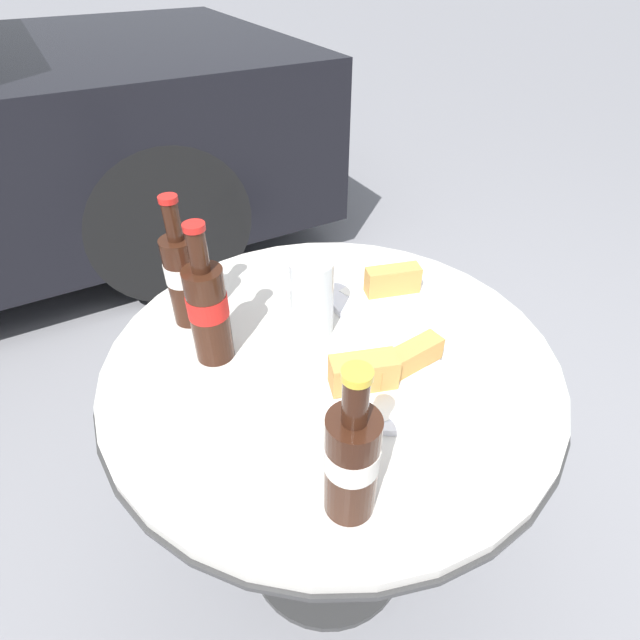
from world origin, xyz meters
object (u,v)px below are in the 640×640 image
at_px(cola_bottle_left, 208,309).
at_px(lunch_plate_far, 391,291).
at_px(cola_bottle_center, 183,275).
at_px(bistro_table, 330,409).
at_px(lunch_plate_near, 385,375).
at_px(drinking_glass, 312,300).
at_px(cola_bottle_right, 352,459).

bearing_deg(cola_bottle_left, lunch_plate_far, -1.41).
bearing_deg(cola_bottle_center, cola_bottle_left, -87.72).
relative_size(bistro_table, lunch_plate_near, 3.71).
relative_size(cola_bottle_center, drinking_glass, 1.71).
height_order(cola_bottle_left, lunch_plate_near, cola_bottle_left).
height_order(lunch_plate_near, lunch_plate_far, same).
bearing_deg(cola_bottle_center, lunch_plate_near, -55.79).
height_order(bistro_table, cola_bottle_left, cola_bottle_left).
relative_size(cola_bottle_left, lunch_plate_near, 1.18).
distance_m(bistro_table, cola_bottle_center, 0.38).
bearing_deg(cola_bottle_right, cola_bottle_center, 96.60).
bearing_deg(cola_bottle_right, drinking_glass, 68.88).
height_order(cola_bottle_left, lunch_plate_far, cola_bottle_left).
height_order(cola_bottle_left, cola_bottle_center, cola_bottle_left).
distance_m(cola_bottle_center, lunch_plate_far, 0.41).
bearing_deg(bistro_table, lunch_plate_near, -69.80).
bearing_deg(drinking_glass, lunch_plate_far, 3.44).
bearing_deg(drinking_glass, lunch_plate_near, -79.63).
height_order(cola_bottle_right, lunch_plate_near, cola_bottle_right).
relative_size(cola_bottle_left, cola_bottle_right, 1.06).
height_order(cola_bottle_left, drinking_glass, cola_bottle_left).
height_order(bistro_table, lunch_plate_far, lunch_plate_far).
relative_size(bistro_table, cola_bottle_center, 3.19).
xyz_separation_m(bistro_table, drinking_glass, (0.01, 0.08, 0.21)).
xyz_separation_m(bistro_table, lunch_plate_far, (0.19, 0.09, 0.16)).
relative_size(cola_bottle_left, lunch_plate_far, 1.01).
height_order(bistro_table, lunch_plate_near, lunch_plate_near).
distance_m(cola_bottle_right, cola_bottle_center, 0.49).
bearing_deg(drinking_glass, cola_bottle_left, 173.61).
xyz_separation_m(cola_bottle_center, drinking_glass, (0.19, -0.14, -0.03)).
bearing_deg(cola_bottle_right, lunch_plate_near, 43.30).
bearing_deg(lunch_plate_far, drinking_glass, -176.56).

